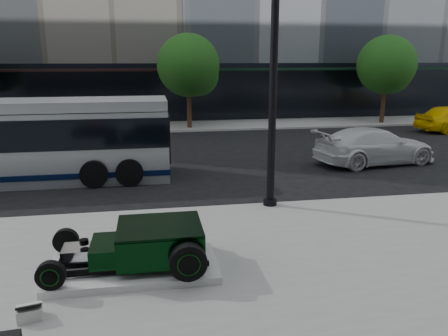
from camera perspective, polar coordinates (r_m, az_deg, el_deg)
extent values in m
plane|color=black|center=(14.86, -3.65, -2.93)|extent=(120.00, 120.00, 0.00)
cube|color=gray|center=(28.50, -6.71, 5.43)|extent=(70.00, 4.00, 0.12)
cube|color=black|center=(31.60, -25.69, 8.54)|extent=(22.00, 0.50, 4.00)
cube|color=black|center=(33.69, 15.95, 9.66)|extent=(24.00, 0.50, 4.00)
cube|color=black|center=(30.94, -26.30, 11.37)|extent=(22.00, 1.60, 0.15)
cube|color=black|center=(33.07, 16.60, 12.32)|extent=(24.00, 1.60, 0.15)
cylinder|color=black|center=(27.40, -4.56, 8.00)|extent=(0.28, 0.28, 2.60)
sphere|color=#103D11|center=(27.24, -4.67, 13.23)|extent=(3.80, 3.80, 3.80)
sphere|color=#103D11|center=(27.62, -3.44, 12.02)|extent=(2.60, 2.60, 2.60)
cylinder|color=black|center=(31.37, 20.06, 7.98)|extent=(0.28, 0.28, 2.60)
sphere|color=#103D11|center=(31.23, 20.45, 12.53)|extent=(3.80, 3.80, 3.80)
sphere|color=#103D11|center=(31.80, 21.04, 11.41)|extent=(2.60, 2.60, 2.60)
cube|color=silver|center=(9.41, -11.66, -12.51)|extent=(3.40, 1.80, 0.15)
cube|color=black|center=(8.93, -11.80, -12.80)|extent=(3.00, 0.08, 0.10)
cube|color=black|center=(9.74, -11.64, -10.40)|extent=(3.00, 0.08, 0.10)
cube|color=black|center=(9.18, -8.35, -9.44)|extent=(1.70, 1.45, 0.62)
cube|color=black|center=(9.05, -8.42, -7.53)|extent=(1.70, 1.45, 0.06)
cube|color=black|center=(9.28, -15.24, -10.36)|extent=(0.55, 1.05, 0.38)
cube|color=silver|center=(9.37, -18.62, -10.70)|extent=(0.55, 0.55, 0.34)
cylinder|color=black|center=(9.24, -17.82, -9.16)|extent=(0.18, 0.18, 0.10)
cylinder|color=black|center=(9.48, -20.69, -11.37)|extent=(0.06, 1.55, 0.06)
cylinder|color=black|center=(8.46, -4.69, -12.13)|extent=(0.72, 0.24, 0.72)
cylinder|color=black|center=(8.35, -4.61, -12.51)|extent=(0.37, 0.02, 0.37)
torus|color=#09360E|center=(8.34, -4.61, -12.55)|extent=(0.44, 0.02, 0.44)
cylinder|color=black|center=(10.01, -5.58, -7.84)|extent=(0.72, 0.24, 0.72)
cylinder|color=black|center=(10.13, -5.64, -7.58)|extent=(0.37, 0.02, 0.37)
torus|color=#09360E|center=(10.14, -5.64, -7.55)|extent=(0.44, 0.02, 0.44)
cylinder|color=black|center=(8.75, -21.69, -12.89)|extent=(0.54, 0.16, 0.54)
cylinder|color=black|center=(8.68, -21.81, -13.15)|extent=(0.28, 0.02, 0.28)
torus|color=#09360E|center=(8.67, -21.82, -13.18)|extent=(0.34, 0.02, 0.34)
cylinder|color=black|center=(10.14, -19.94, -8.93)|extent=(0.54, 0.16, 0.54)
cylinder|color=black|center=(10.22, -19.86, -8.74)|extent=(0.28, 0.02, 0.28)
torus|color=#09360E|center=(10.23, -19.85, -8.72)|extent=(0.34, 0.02, 0.34)
cube|color=silver|center=(8.36, -24.05, -16.91)|extent=(0.46, 0.38, 0.22)
cube|color=black|center=(8.30, -24.14, -16.17)|extent=(0.45, 0.37, 0.15)
cylinder|color=black|center=(12.43, 6.45, 11.20)|extent=(0.22, 0.22, 7.24)
cylinder|color=black|center=(13.10, 6.02, -4.41)|extent=(0.40, 0.40, 0.18)
cube|color=#061337|center=(17.67, -27.12, -0.31)|extent=(12.05, 2.60, 0.20)
cube|color=black|center=(16.62, -7.32, 4.32)|extent=(0.06, 2.30, 1.70)
cylinder|color=black|center=(15.68, -16.61, -0.77)|extent=(0.96, 0.28, 0.96)
cylinder|color=black|center=(18.19, -15.71, 1.32)|extent=(0.96, 0.28, 0.96)
cylinder|color=black|center=(15.58, -12.24, -0.59)|extent=(0.96, 0.28, 0.96)
cylinder|color=black|center=(18.10, -11.93, 1.49)|extent=(0.96, 0.28, 0.96)
imported|color=silver|center=(19.48, 19.09, 2.74)|extent=(5.50, 2.91, 1.52)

